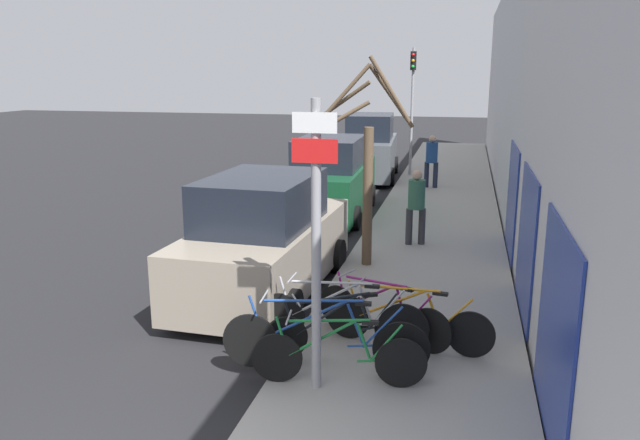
# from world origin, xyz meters

# --- Properties ---
(ground_plane) EXTENTS (80.00, 80.00, 0.00)m
(ground_plane) POSITION_xyz_m (0.00, 11.20, 0.00)
(ground_plane) COLOR black
(sidewalk_curb) EXTENTS (3.20, 32.00, 0.15)m
(sidewalk_curb) POSITION_xyz_m (2.60, 14.00, 0.07)
(sidewalk_curb) COLOR #9E9B93
(sidewalk_curb) RESTS_ON ground
(building_facade) EXTENTS (0.23, 32.00, 6.50)m
(building_facade) POSITION_xyz_m (4.35, 13.91, 3.23)
(building_facade) COLOR #BCBCC1
(building_facade) RESTS_ON ground
(signpost) EXTENTS (0.52, 0.13, 3.43)m
(signpost) POSITION_xyz_m (1.63, 3.03, 2.00)
(signpost) COLOR #939399
(signpost) RESTS_ON sidewalk_curb
(bicycle_0) EXTENTS (2.11, 0.46, 0.87)m
(bicycle_0) POSITION_xyz_m (1.88, 3.14, 0.52)
(bicycle_0) COLOR black
(bicycle_0) RESTS_ON sidewalk_curb
(bicycle_1) EXTENTS (2.62, 0.45, 0.99)m
(bicycle_1) POSITION_xyz_m (1.64, 3.44, 0.57)
(bicycle_1) COLOR black
(bicycle_1) RESTS_ON sidewalk_curb
(bicycle_2) EXTENTS (1.92, 1.06, 0.85)m
(bicycle_2) POSITION_xyz_m (1.76, 3.98, 0.52)
(bicycle_2) COLOR black
(bicycle_2) RESTS_ON sidewalk_curb
(bicycle_3) EXTENTS (2.42, 0.44, 0.96)m
(bicycle_3) POSITION_xyz_m (1.69, 4.20, 0.56)
(bicycle_3) COLOR black
(bicycle_3) RESTS_ON sidewalk_curb
(bicycle_4) EXTENTS (2.33, 0.49, 0.88)m
(bicycle_4) POSITION_xyz_m (2.59, 4.39, 0.53)
(bicycle_4) COLOR black
(bicycle_4) RESTS_ON sidewalk_curb
(bicycle_5) EXTENTS (1.98, 0.89, 0.88)m
(bicycle_5) POSITION_xyz_m (2.21, 4.58, 0.53)
(bicycle_5) COLOR black
(bicycle_5) RESTS_ON sidewalk_curb
(parked_car_0) EXTENTS (2.22, 4.82, 2.13)m
(parked_car_0) POSITION_xyz_m (-0.10, 6.40, 0.97)
(parked_car_0) COLOR gray
(parked_car_0) RESTS_ON ground
(parked_car_1) EXTENTS (2.09, 4.71, 2.14)m
(parked_car_1) POSITION_xyz_m (-0.28, 12.64, 0.98)
(parked_car_1) COLOR #144728
(parked_car_1) RESTS_ON ground
(parked_car_2) EXTENTS (2.16, 4.67, 2.35)m
(parked_car_2) POSITION_xyz_m (-0.14, 18.80, 1.07)
(parked_car_2) COLOR #51565B
(parked_car_2) RESTS_ON ground
(pedestrian_near) EXTENTS (0.42, 0.37, 1.65)m
(pedestrian_near) POSITION_xyz_m (2.26, 9.71, 1.10)
(pedestrian_near) COLOR #333338
(pedestrian_near) RESTS_ON sidewalk_curb
(pedestrian_far) EXTENTS (0.44, 0.38, 1.69)m
(pedestrian_far) POSITION_xyz_m (2.18, 16.71, 1.13)
(pedestrian_far) COLOR #1E2338
(pedestrian_far) RESTS_ON sidewalk_curb
(street_tree) EXTENTS (2.07, 1.00, 4.00)m
(street_tree) POSITION_xyz_m (1.41, 8.05, 2.04)
(street_tree) COLOR brown
(street_tree) RESTS_ON sidewalk_curb
(traffic_light) EXTENTS (0.20, 0.30, 4.50)m
(traffic_light) POSITION_xyz_m (1.29, 19.05, 3.03)
(traffic_light) COLOR #939399
(traffic_light) RESTS_ON sidewalk_curb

